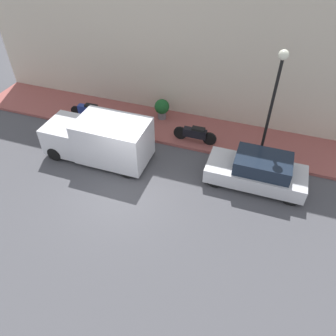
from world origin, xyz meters
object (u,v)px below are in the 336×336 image
at_px(motorcycle_blue, 89,111).
at_px(streetlamp, 276,89).
at_px(parked_car, 258,171).
at_px(potted_plant, 162,108).
at_px(motorcycle_black, 195,134).
at_px(delivery_van, 99,139).

bearing_deg(motorcycle_blue, streetlamp, -92.06).
relative_size(parked_car, potted_plant, 3.76).
distance_m(motorcycle_blue, streetlamp, 9.04).
bearing_deg(motorcycle_black, delivery_van, 121.99).
relative_size(parked_car, motorcycle_black, 1.91).
bearing_deg(delivery_van, motorcycle_black, -58.01).
xyz_separation_m(parked_car, streetlamp, (1.60, 0.04, 2.78)).
height_order(motorcycle_blue, potted_plant, potted_plant).
xyz_separation_m(motorcycle_blue, streetlamp, (-0.31, -8.57, 2.85)).
xyz_separation_m(motorcycle_blue, potted_plant, (1.24, -3.44, 0.16)).
relative_size(parked_car, streetlamp, 0.81).
bearing_deg(streetlamp, motorcycle_blue, 87.94).
distance_m(streetlamp, potted_plant, 6.00).
distance_m(parked_car, motorcycle_black, 3.51).
bearing_deg(parked_car, potted_plant, 58.71).
relative_size(motorcycle_black, potted_plant, 1.97).
xyz_separation_m(motorcycle_black, motorcycle_blue, (0.16, 5.57, 0.00)).
bearing_deg(parked_car, streetlamp, 1.52).
distance_m(parked_car, streetlamp, 3.21).
relative_size(delivery_van, motorcycle_blue, 2.15).
bearing_deg(motorcycle_blue, motorcycle_black, -91.65).
height_order(motorcycle_black, motorcycle_blue, motorcycle_blue).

